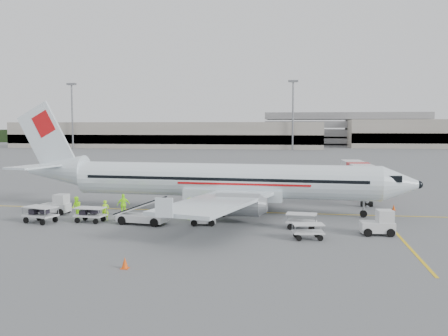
{
  "coord_description": "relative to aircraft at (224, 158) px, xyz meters",
  "views": [
    {
      "loc": [
        6.91,
        -44.17,
        7.75
      ],
      "look_at": [
        0.0,
        2.0,
        3.8
      ],
      "focal_mm": 40.0,
      "sensor_mm": 36.0,
      "label": 1
    }
  ],
  "objects": [
    {
      "name": "cone_stbd",
      "position": [
        -2.73,
        -18.32,
        -4.61
      ],
      "size": [
        0.4,
        0.4,
        0.66
      ],
      "primitive_type": "cone",
      "color": "#EF4D0D",
      "rests_on": "ground"
    },
    {
      "name": "crew_a",
      "position": [
        -9.11,
        -5.15,
        -4.11
      ],
      "size": [
        0.69,
        0.54,
        1.66
      ],
      "primitive_type": "imported",
      "rotation": [
        0.0,
        0.0,
        0.26
      ],
      "color": "#97EB16",
      "rests_on": "ground"
    },
    {
      "name": "tug_mid",
      "position": [
        -0.79,
        -5.87,
        -4.17
      ],
      "size": [
        2.13,
        1.43,
        1.53
      ],
      "primitive_type": null,
      "rotation": [
        0.0,
        0.0,
        0.15
      ],
      "color": "silver",
      "rests_on": "ground"
    },
    {
      "name": "parking_garage",
      "position": [
        24.64,
        160.37,
        2.06
      ],
      "size": [
        62.0,
        24.0,
        14.0
      ],
      "primitive_type": null,
      "color": "slate",
      "rests_on": "ground"
    },
    {
      "name": "crew_b",
      "position": [
        -12.02,
        -4.28,
        -4.05
      ],
      "size": [
        1.1,
        1.07,
        1.78
      ],
      "primitive_type": "imported",
      "rotation": [
        0.0,
        0.0,
        -0.67
      ],
      "color": "#97EB16",
      "rests_on": "ground"
    },
    {
      "name": "cart_loaded_b",
      "position": [
        -13.83,
        -6.98,
        -4.27
      ],
      "size": [
        2.91,
        2.23,
        1.34
      ],
      "primitive_type": null,
      "rotation": [
        0.0,
        0.0,
        -0.31
      ],
      "color": "silver",
      "rests_on": "ground"
    },
    {
      "name": "terminal_west",
      "position": [
        -40.36,
        130.37,
        -0.44
      ],
      "size": [
        110.0,
        22.0,
        9.0
      ],
      "primitive_type": null,
      "color": "gray",
      "rests_on": "ground"
    },
    {
      "name": "crew_d",
      "position": [
        -8.38,
        -2.85,
        -3.99
      ],
      "size": [
        1.19,
        0.94,
        1.88
      ],
      "primitive_type": "imported",
      "rotation": [
        0.0,
        0.0,
        3.65
      ],
      "color": "#97EB16",
      "rests_on": "ground"
    },
    {
      "name": "stripe_cross",
      "position": [
        13.64,
        -7.63,
        -4.93
      ],
      "size": [
        0.2,
        20.0,
        0.01
      ],
      "primitive_type": "cube",
      "color": "yellow",
      "rests_on": "ground"
    },
    {
      "name": "mast_center",
      "position": [
        4.64,
        118.37,
        6.06
      ],
      "size": [
        3.2,
        1.2,
        22.0
      ],
      "primitive_type": null,
      "color": "slate",
      "rests_on": "ground"
    },
    {
      "name": "mast_west",
      "position": [
        -70.36,
        118.37,
        6.06
      ],
      "size": [
        3.2,
        1.2,
        22.0
      ],
      "primitive_type": null,
      "color": "slate",
      "rests_on": "ground"
    },
    {
      "name": "crew_c",
      "position": [
        -2.29,
        -3.91,
        -4.02
      ],
      "size": [
        0.77,
        1.23,
        1.83
      ],
      "primitive_type": "imported",
      "rotation": [
        0.0,
        0.0,
        1.49
      ],
      "color": "#97EB16",
      "rests_on": "ground"
    },
    {
      "name": "jet_bridge",
      "position": [
        12.83,
        10.48,
        -3.0
      ],
      "size": [
        3.53,
        14.88,
        3.87
      ],
      "primitive_type": null,
      "rotation": [
        0.0,
        0.0,
        0.05
      ],
      "color": "silver",
      "rests_on": "ground"
    },
    {
      "name": "cone_port",
      "position": [
        -3.51,
        9.01,
        -4.65
      ],
      "size": [
        0.34,
        0.34,
        0.56
      ],
      "primitive_type": "cone",
      "color": "#EF4D0D",
      "rests_on": "ground"
    },
    {
      "name": "cone_nose",
      "position": [
        15.31,
        3.45,
        -4.66
      ],
      "size": [
        0.34,
        0.34,
        0.55
      ],
      "primitive_type": "cone",
      "color": "#EF4D0D",
      "rests_on": "ground"
    },
    {
      "name": "cart_loaded_a",
      "position": [
        -9.99,
        -6.15,
        -4.33
      ],
      "size": [
        2.47,
        1.63,
        1.22
      ],
      "primitive_type": null,
      "rotation": [
        0.0,
        0.0,
        -0.11
      ],
      "color": "silver",
      "rests_on": "ground"
    },
    {
      "name": "treeline",
      "position": [
        -0.36,
        175.37,
        -1.94
      ],
      "size": [
        300.0,
        3.0,
        6.0
      ],
      "primitive_type": null,
      "color": "black",
      "rests_on": "ground"
    },
    {
      "name": "belt_loader",
      "position": [
        -5.6,
        -6.25,
        -3.54
      ],
      "size": [
        5.4,
        2.72,
        2.79
      ],
      "primitive_type": null,
      "rotation": [
        0.0,
        0.0,
        -0.16
      ],
      "color": "silver",
      "rests_on": "ground"
    },
    {
      "name": "ground",
      "position": [
        -0.36,
        0.37,
        -4.94
      ],
      "size": [
        360.0,
        360.0,
        0.0
      ],
      "primitive_type": "plane",
      "color": "#56595B"
    },
    {
      "name": "stripe_lead",
      "position": [
        -0.36,
        0.37,
        -4.93
      ],
      "size": [
        44.0,
        0.2,
        0.01
      ],
      "primitive_type": "cube",
      "color": "yellow",
      "rests_on": "ground"
    },
    {
      "name": "tug_aft",
      "position": [
        -14.55,
        -2.96,
        -4.05
      ],
      "size": [
        2.35,
        1.43,
        1.76
      ],
      "primitive_type": null,
      "rotation": [
        0.0,
        0.0,
        -0.05
      ],
      "color": "silver",
      "rests_on": "ground"
    },
    {
      "name": "cart_empty_b",
      "position": [
        7.27,
        -9.7,
        -4.39
      ],
      "size": [
        2.28,
        1.59,
        1.09
      ],
      "primitive_type": null,
      "rotation": [
        0.0,
        0.0,
        0.18
      ],
      "color": "silver",
      "rests_on": "ground"
    },
    {
      "name": "cart_empty_a",
      "position": [
        6.84,
        -6.21,
        -4.35
      ],
      "size": [
        2.37,
        1.54,
        1.18
      ],
      "primitive_type": null,
      "rotation": [
        0.0,
        0.0,
        -0.09
      ],
      "color": "silver",
      "rests_on": "ground"
    },
    {
      "name": "tug_fore",
      "position": [
        12.16,
        -7.57,
        -4.04
      ],
      "size": [
        2.43,
        1.54,
        1.79
      ],
      "primitive_type": null,
      "rotation": [
        0.0,
        0.0,
        0.09
      ],
      "color": "silver",
      "rests_on": "ground"
    },
    {
      "name": "aircraft",
      "position": [
        0.0,
        0.0,
        0.0
      ],
      "size": [
        37.4,
        30.14,
        9.87
      ],
      "primitive_type": null,
      "rotation": [
        0.0,
        0.0,
        -0.06
      ],
      "color": "white",
      "rests_on": "ground"
    }
  ]
}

